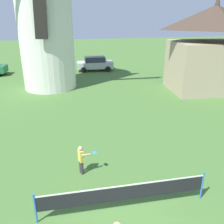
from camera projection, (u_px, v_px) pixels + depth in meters
windmill at (44, 6)px, 19.37m from camera, size 10.58×5.12×14.91m
tennis_net at (124, 193)px, 8.01m from camera, size 5.64×0.06×1.10m
player_far at (81, 158)px, 9.88m from camera, size 0.81×0.40×1.25m
parked_car_mustard at (45, 65)px, 27.15m from camera, size 4.18×2.10×1.56m
parked_car_silver at (95, 63)px, 27.85m from camera, size 4.04×1.98×1.56m
chapel at (211, 51)px, 19.87m from camera, size 6.58×5.01×7.60m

